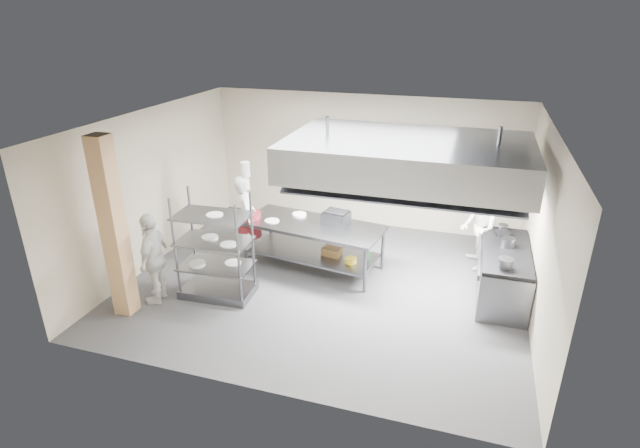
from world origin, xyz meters
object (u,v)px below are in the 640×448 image
(pass_rack, at_px, (215,247))
(stockpot, at_px, (508,242))
(island, at_px, (313,245))
(chef_line, at_px, (478,228))
(chef_plating, at_px, (154,258))
(cooking_range, at_px, (503,274))
(griddle, at_px, (336,218))
(chef_head, at_px, (247,219))

(pass_rack, xyz_separation_m, stockpot, (4.79, 1.58, 0.05))
(island, distance_m, chef_line, 3.18)
(pass_rack, distance_m, chef_plating, 1.03)
(chef_line, bearing_deg, pass_rack, -72.58)
(cooking_range, bearing_deg, chef_line, 115.64)
(chef_line, height_order, griddle, chef_line)
(island, relative_size, stockpot, 11.45)
(griddle, distance_m, stockpot, 3.09)
(island, height_order, chef_head, chef_head)
(cooking_range, xyz_separation_m, stockpot, (0.01, 0.13, 0.56))
(chef_plating, xyz_separation_m, griddle, (2.60, 2.12, 0.22))
(pass_rack, height_order, stockpot, pass_rack)
(pass_rack, xyz_separation_m, griddle, (1.70, 1.64, 0.09))
(chef_line, xyz_separation_m, chef_plating, (-5.20, -2.93, -0.01))
(island, height_order, stockpot, stockpot)
(cooking_range, relative_size, stockpot, 8.59)
(pass_rack, relative_size, chef_line, 1.14)
(pass_rack, bearing_deg, cooking_range, 14.04)
(chef_line, height_order, chef_plating, chef_line)
(pass_rack, height_order, cooking_range, pass_rack)
(griddle, bearing_deg, chef_head, -162.09)
(pass_rack, relative_size, griddle, 3.92)
(island, distance_m, griddle, 0.72)
(chef_plating, distance_m, griddle, 3.36)
(cooking_range, bearing_deg, island, 179.34)
(griddle, bearing_deg, chef_plating, -130.43)
(chef_head, relative_size, griddle, 3.72)
(island, relative_size, chef_line, 1.63)
(island, bearing_deg, chef_head, -168.27)
(chef_head, relative_size, chef_plating, 1.09)
(chef_head, bearing_deg, stockpot, -116.61)
(island, xyz_separation_m, griddle, (0.41, 0.15, 0.57))
(chef_line, bearing_deg, stockpot, 17.06)
(stockpot, bearing_deg, griddle, 178.86)
(chef_plating, bearing_deg, chef_line, 108.03)
(pass_rack, bearing_deg, chef_line, 26.83)
(chef_line, distance_m, stockpot, 1.01)
(pass_rack, height_order, chef_line, pass_rack)
(chef_line, bearing_deg, island, -84.60)
(chef_head, xyz_separation_m, griddle, (1.76, 0.23, 0.14))
(chef_head, bearing_deg, island, -115.22)
(cooking_range, bearing_deg, chef_head, -179.52)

